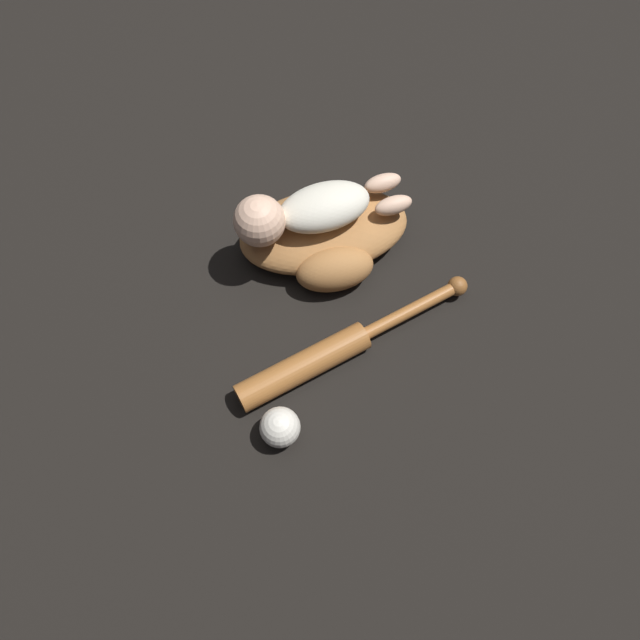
{
  "coord_description": "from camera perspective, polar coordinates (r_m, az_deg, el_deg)",
  "views": [
    {
      "loc": [
        0.45,
        0.64,
        1.12
      ],
      "look_at": [
        0.17,
        0.22,
        0.07
      ],
      "focal_mm": 35.0,
      "sensor_mm": 36.0,
      "label": 1
    }
  ],
  "objects": [
    {
      "name": "baby_figure",
      "position": [
        1.22,
        -1.37,
        9.93
      ],
      "size": [
        0.36,
        0.18,
        0.1
      ],
      "color": "silver",
      "rests_on": "baseball_glove"
    },
    {
      "name": "baseball",
      "position": [
        1.13,
        -3.68,
        -9.76
      ],
      "size": [
        0.07,
        0.07,
        0.07
      ],
      "color": "silver",
      "rests_on": "ground"
    },
    {
      "name": "ground_plane",
      "position": [
        1.37,
        0.51,
        9.17
      ],
      "size": [
        6.0,
        6.0,
        0.0
      ],
      "primitive_type": "plane",
      "color": "black"
    },
    {
      "name": "baseball_glove",
      "position": [
        1.29,
        0.52,
        7.63
      ],
      "size": [
        0.4,
        0.32,
        0.09
      ],
      "color": "#A8703D",
      "rests_on": "ground"
    },
    {
      "name": "baseball_bat",
      "position": [
        1.19,
        0.75,
        -3.07
      ],
      "size": [
        0.51,
        0.09,
        0.06
      ],
      "color": "#9E602D",
      "rests_on": "ground"
    }
  ]
}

